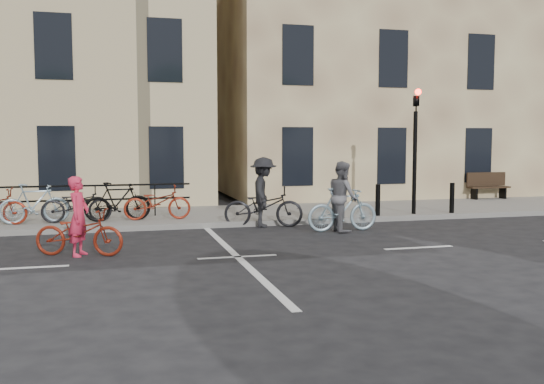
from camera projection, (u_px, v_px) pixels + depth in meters
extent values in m
plane|color=black|center=(238.00, 257.00, 12.08)|extent=(120.00, 120.00, 0.00)
cube|color=slate|center=(53.00, 221.00, 16.82)|extent=(46.00, 4.00, 0.15)
cube|color=#9E835F|center=(379.00, 51.00, 26.36)|extent=(14.00, 10.00, 12.00)
cylinder|color=black|center=(415.00, 163.00, 17.71)|extent=(0.12, 0.12, 3.00)
imported|color=black|center=(416.00, 96.00, 17.54)|extent=(0.15, 0.18, 0.90)
sphere|color=#FF0C05|center=(418.00, 92.00, 17.42)|extent=(0.18, 0.18, 0.18)
cylinder|color=black|center=(378.00, 200.00, 17.40)|extent=(0.14, 0.14, 0.90)
cylinder|color=black|center=(452.00, 198.00, 18.02)|extent=(0.14, 0.14, 0.90)
cube|color=black|center=(474.00, 194.00, 22.08)|extent=(0.06, 0.38, 0.40)
cube|color=black|center=(503.00, 193.00, 22.39)|extent=(0.06, 0.38, 0.40)
cube|color=black|center=(489.00, 187.00, 22.22)|extent=(1.60, 0.40, 0.06)
cube|color=black|center=(486.00, 179.00, 22.36)|extent=(1.60, 0.06, 0.50)
cube|color=black|center=(38.00, 202.00, 16.58)|extent=(8.30, 0.04, 0.95)
imported|color=#8BA7B6|center=(34.00, 204.00, 15.71)|extent=(1.75, 0.49, 1.05)
imported|color=black|center=(77.00, 205.00, 15.99)|extent=(1.80, 0.63, 0.95)
imported|color=black|center=(118.00, 202.00, 16.25)|extent=(1.75, 0.49, 1.05)
imported|color=maroon|center=(157.00, 202.00, 16.53)|extent=(1.80, 0.63, 0.95)
imported|color=maroon|center=(79.00, 232.00, 12.18)|extent=(1.91, 1.20, 0.95)
imported|color=#E0274A|center=(79.00, 216.00, 12.15)|extent=(0.56, 0.68, 1.61)
imported|color=#8BA7B6|center=(342.00, 210.00, 15.41)|extent=(1.86, 0.53, 1.11)
imported|color=#5E5D63|center=(343.00, 196.00, 15.38)|extent=(0.68, 0.87, 1.79)
imported|color=black|center=(263.00, 206.00, 16.17)|extent=(2.22, 1.26, 1.10)
imported|color=black|center=(263.00, 192.00, 16.14)|extent=(0.99, 1.35, 1.87)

